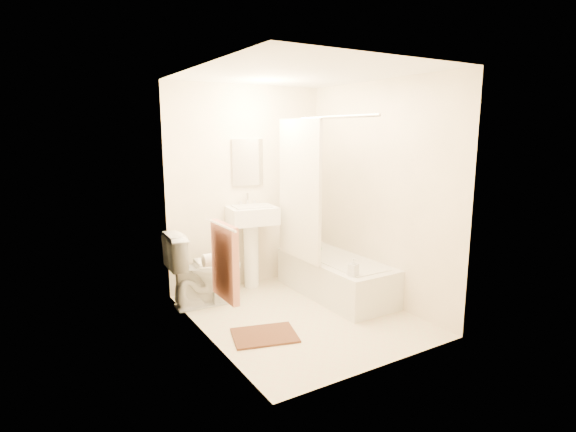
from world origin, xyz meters
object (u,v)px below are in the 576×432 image
toilet (205,268)px  soap_bottle (353,267)px  sink (252,244)px  bath_mat (265,335)px  bathtub (335,277)px

toilet → soap_bottle: bearing=-130.0°
toilet → sink: 0.72m
toilet → bath_mat: 1.12m
bathtub → soap_bottle: soap_bottle is taller
bathtub → soap_bottle: (-0.22, -0.59, 0.31)m
bathtub → bath_mat: 1.35m
sink → soap_bottle: bearing=-61.8°
soap_bottle → toilet: bearing=136.8°
bath_mat → bathtub: bearing=23.8°
bathtub → toilet: bearing=160.2°
toilet → bathtub: (1.39, -0.50, -0.19)m
sink → soap_bottle: size_ratio=5.83×
toilet → sink: size_ratio=0.76×
toilet → sink: sink is taller
bathtub → bath_mat: bathtub is taller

